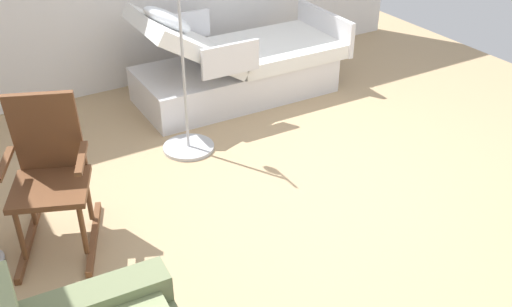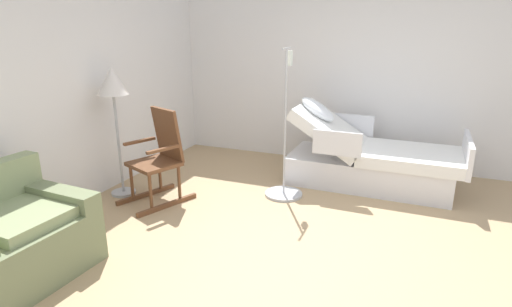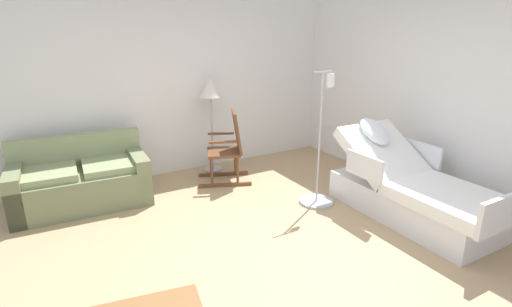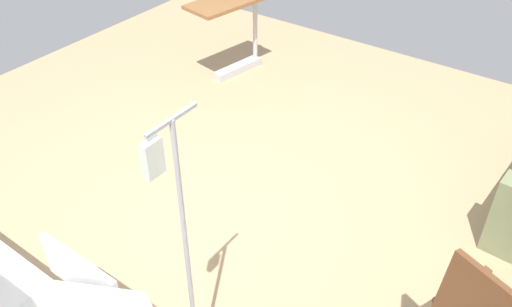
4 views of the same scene
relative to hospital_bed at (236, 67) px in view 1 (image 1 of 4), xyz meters
The scene contains 4 objects.
ground_plane 1.80m from the hospital_bed, behind, with size 6.71×6.71×0.00m, color tan.
hospital_bed is the anchor object (origin of this frame).
rocking_chair 2.53m from the hospital_bed, 122.67° to the left, with size 0.88×0.72×1.05m.
iv_pole 1.13m from the hospital_bed, 129.44° to the left, with size 0.44×0.44×1.69m.
Camera 1 is at (-3.04, 2.38, 2.59)m, focal length 41.53 mm.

